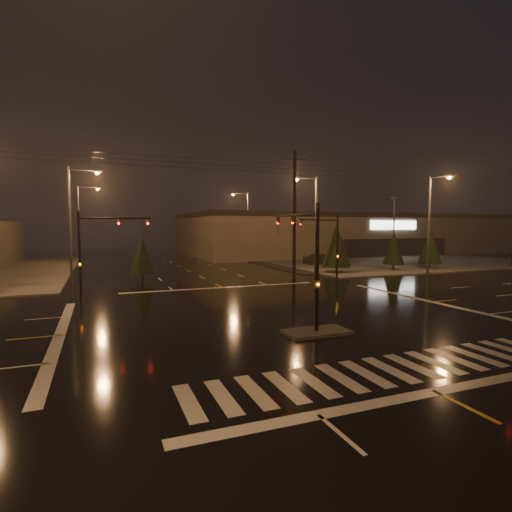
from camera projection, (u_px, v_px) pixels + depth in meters
The scene contains 22 objects.
ground at pixel (280, 316), 22.10m from camera, with size 140.00×140.00×0.00m, color black.
sidewalk_ne at pixel (375, 259), 60.90m from camera, with size 36.00×36.00×0.12m, color #403E39.
median_island at pixel (316, 332), 18.38m from camera, with size 3.00×1.60×0.15m, color #403E39.
crosswalk at pixel (390, 369), 13.75m from camera, with size 15.00×2.60×0.01m, color beige.
stop_bar_near at pixel (435, 392), 11.89m from camera, with size 16.00×0.50×0.01m, color beige.
stop_bar_far at pixel (222, 287), 32.30m from camera, with size 16.00×0.50×0.01m, color beige.
parking_lot at pixel (410, 259), 60.88m from camera, with size 50.00×24.00×0.08m, color black.
retail_building at pixel (344, 232), 77.29m from camera, with size 60.20×28.30×7.20m.
signal_mast_median at pixel (307, 251), 18.97m from camera, with size 0.25×4.59×6.00m.
signal_mast_ne at pixel (330, 240), 34.70m from camera, with size 4.84×1.86×6.00m.
signal_mast_nw at pixel (95, 243), 27.75m from camera, with size 4.84×1.86×6.00m.
streetlight_1 at pixel (74, 216), 34.28m from camera, with size 2.77×0.32×10.00m.
streetlight_2 at pixel (81, 220), 49.13m from camera, with size 2.77×0.32×10.00m.
streetlight_3 at pixel (313, 218), 40.61m from camera, with size 2.77×0.32×10.00m.
streetlight_4 at pixel (246, 221), 59.16m from camera, with size 2.77×0.32×10.00m.
streetlight_6 at pixel (432, 218), 40.10m from camera, with size 0.32×2.77×10.00m.
utility_pole_1 at pixel (294, 214), 37.56m from camera, with size 2.20×0.32×12.00m.
conifer_0 at pixel (337, 245), 42.11m from camera, with size 3.00×3.00×5.39m.
conifer_1 at pixel (394, 248), 44.71m from camera, with size 2.32×2.32×4.33m.
conifer_2 at pixel (430, 246), 46.18m from camera, with size 2.62×2.62×4.80m.
conifer_3 at pixel (142, 255), 35.60m from camera, with size 2.20×2.20×4.14m.
car_parked at pixel (321, 259), 50.59m from camera, with size 1.86×4.61×1.57m, color black.
Camera 1 is at (-9.22, -19.79, 4.92)m, focal length 28.00 mm.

